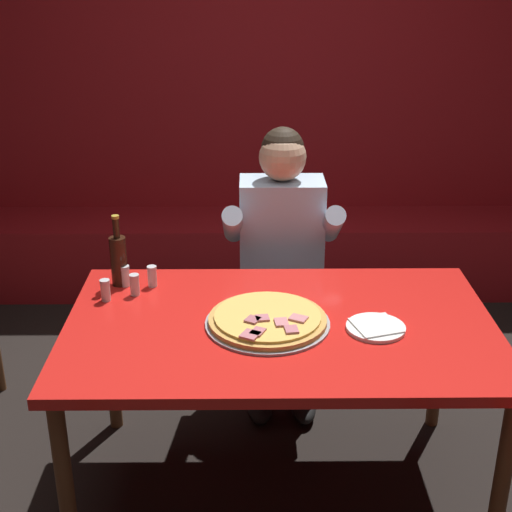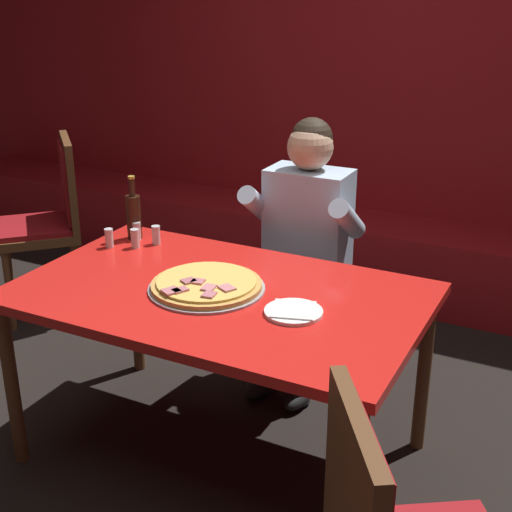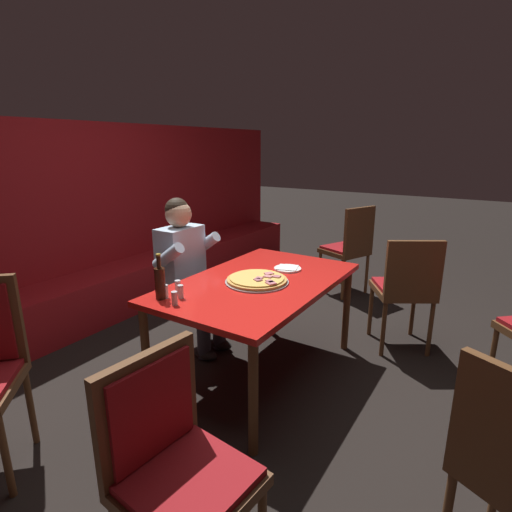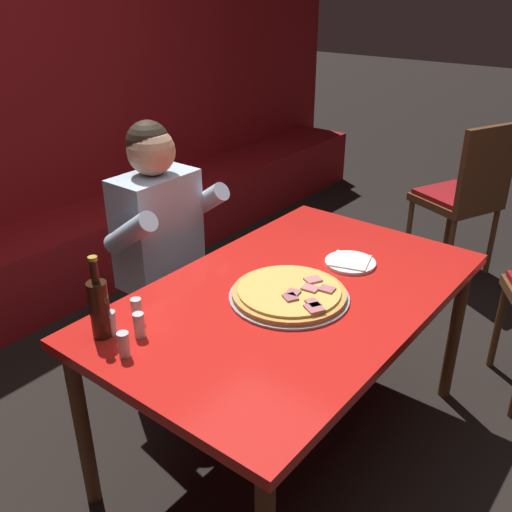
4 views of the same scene
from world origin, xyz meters
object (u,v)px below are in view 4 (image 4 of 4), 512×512
plate_white_paper (350,262)px  shaker_red_pepper_flakes (111,324)px  main_dining_table (293,307)px  shaker_black_pepper (139,326)px  pizza (290,294)px  shaker_oregano (124,346)px  diner_seated_blue_shirt (172,249)px  shaker_parmesan (137,311)px  beer_bottle (99,307)px  dining_chair_far_left (468,189)px

plate_white_paper → shaker_red_pepper_flakes: shaker_red_pepper_flakes is taller
main_dining_table → shaker_black_pepper: size_ratio=18.02×
pizza → shaker_oregano: shaker_oregano is taller
main_dining_table → diner_seated_blue_shirt: 0.70m
main_dining_table → shaker_parmesan: (-0.50, 0.31, 0.11)m
beer_bottle → dining_chair_far_left: 2.64m
shaker_black_pepper → diner_seated_blue_shirt: 0.76m
shaker_black_pepper → diner_seated_blue_shirt: diner_seated_blue_shirt is taller
plate_white_paper → beer_bottle: bearing=158.2°
beer_bottle → shaker_parmesan: (0.13, -0.02, -0.07)m
shaker_red_pepper_flakes → shaker_black_pepper: same height
plate_white_paper → shaker_black_pepper: size_ratio=2.44×
shaker_red_pepper_flakes → dining_chair_far_left: size_ratio=0.08×
shaker_oregano → shaker_red_pepper_flakes: bearing=67.4°
pizza → shaker_red_pepper_flakes: bearing=149.5°
dining_chair_far_left → shaker_black_pepper: bearing=175.2°
shaker_red_pepper_flakes → diner_seated_blue_shirt: bearing=30.7°
plate_white_paper → dining_chair_far_left: size_ratio=0.20×
shaker_oregano → diner_seated_blue_shirt: size_ratio=0.07×
beer_bottle → shaker_black_pepper: 0.14m
main_dining_table → diner_seated_blue_shirt: (0.04, 0.70, 0.03)m
main_dining_table → diner_seated_blue_shirt: size_ratio=1.22×
diner_seated_blue_shirt → shaker_red_pepper_flakes: bearing=-149.3°
pizza → shaker_black_pepper: bearing=154.1°
plate_white_paper → shaker_oregano: size_ratio=2.44×
pizza → diner_seated_blue_shirt: size_ratio=0.35×
main_dining_table → shaker_parmesan: bearing=148.0°
shaker_red_pepper_flakes → dining_chair_far_left: dining_chair_far_left is taller
pizza → diner_seated_blue_shirt: (0.08, 0.71, -0.06)m
shaker_red_pepper_flakes → shaker_black_pepper: size_ratio=1.00×
beer_bottle → shaker_oregano: 0.17m
diner_seated_blue_shirt → dining_chair_far_left: size_ratio=1.24×
shaker_red_pepper_flakes → beer_bottle: bearing=144.8°
plate_white_paper → shaker_red_pepper_flakes: (-0.94, 0.37, 0.03)m
beer_bottle → pizza: bearing=-30.7°
pizza → shaker_red_pepper_flakes: 0.65m
shaker_parmesan → shaker_oregano: 0.21m
plate_white_paper → beer_bottle: (-0.96, 0.39, 0.10)m
main_dining_table → shaker_oregano: bearing=164.3°
beer_bottle → dining_chair_far_left: size_ratio=0.28×
pizza → plate_white_paper: size_ratio=2.13×
shaker_oregano → main_dining_table: bearing=-15.7°
shaker_oregano → diner_seated_blue_shirt: 0.87m
shaker_red_pepper_flakes → main_dining_table: bearing=-27.5°
shaker_parmesan → shaker_oregano: size_ratio=1.00×
dining_chair_far_left → shaker_red_pepper_flakes: bearing=173.5°
pizza → shaker_red_pepper_flakes: size_ratio=5.21×
beer_bottle → diner_seated_blue_shirt: bearing=28.7°
plate_white_paper → shaker_red_pepper_flakes: size_ratio=2.44×
shaker_oregano → shaker_black_pepper: same height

